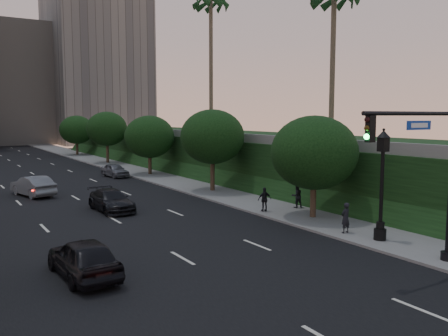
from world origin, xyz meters
TOP-DOWN VIEW (x-y plane):
  - ground at (0.00, 0.00)m, footprint 160.00×160.00m
  - road_surface at (0.00, 30.00)m, footprint 16.00×140.00m
  - sidewalk_right at (10.25, 30.00)m, footprint 4.50×140.00m
  - embankment at (22.00, 28.00)m, footprint 18.00×90.00m
  - parapet_wall at (13.50, 28.00)m, footprint 0.35×90.00m
  - office_block_mid at (6.00, 102.00)m, footprint 22.00×18.00m
  - office_block_right at (24.00, 96.00)m, footprint 20.00×22.00m
  - tree_right_a at (10.30, 8.00)m, footprint 5.20×5.20m
  - tree_right_b at (10.30, 20.00)m, footprint 5.20×5.20m
  - tree_right_c at (10.30, 33.00)m, footprint 5.20×5.20m
  - tree_right_d at (10.30, 47.00)m, footprint 5.20×5.20m
  - tree_right_e at (10.30, 62.00)m, footprint 5.20×5.20m
  - palm_far at (16.00, 30.00)m, footprint 3.20×3.20m
  - traffic_signal_mast at (8.14, -1.50)m, footprint 5.68×0.56m
  - street_lamp at (9.44, 2.23)m, footprint 0.64×0.64m
  - sedan_near_left at (-4.32, 4.85)m, footprint 2.06×4.65m
  - sedan_mid_left at (-2.56, 25.62)m, footprint 2.80×5.07m
  - sedan_near_right at (0.73, 16.76)m, footprint 2.07×4.84m
  - sedan_far_right at (6.64, 33.42)m, footprint 2.08×4.21m
  - pedestrian_a at (9.01, 4.12)m, footprint 0.61×0.42m
  - pedestrian_b at (11.33, 10.72)m, footprint 0.86×0.72m
  - pedestrian_c at (8.79, 10.84)m, footprint 0.96×0.56m

SIDE VIEW (x-z plane):
  - ground at x=0.00m, z-range 0.00..0.00m
  - road_surface at x=0.00m, z-range 0.00..0.02m
  - sidewalk_right at x=10.25m, z-range 0.00..0.15m
  - sedan_far_right at x=6.64m, z-range 0.00..1.38m
  - sedan_near_right at x=0.73m, z-range 0.00..1.39m
  - sedan_near_left at x=-4.32m, z-range 0.00..1.56m
  - sedan_mid_left at x=-2.56m, z-range 0.00..1.58m
  - pedestrian_c at x=8.79m, z-range 0.15..1.69m
  - pedestrian_b at x=11.33m, z-range 0.15..1.74m
  - pedestrian_a at x=9.01m, z-range 0.15..1.75m
  - embankment at x=22.00m, z-range 0.00..4.00m
  - street_lamp at x=9.44m, z-range -0.18..5.44m
  - traffic_signal_mast at x=8.14m, z-range 0.17..7.17m
  - tree_right_a at x=10.30m, z-range 0.90..7.14m
  - tree_right_c at x=10.30m, z-range 0.90..7.14m
  - tree_right_e at x=10.30m, z-range 0.90..7.14m
  - parapet_wall at x=13.50m, z-range 4.00..4.70m
  - tree_right_b at x=10.30m, z-range 1.15..7.88m
  - tree_right_d at x=10.30m, z-range 1.15..7.88m
  - office_block_mid at x=6.00m, z-range 0.00..26.00m
  - palm_far at x=16.00m, z-range 9.89..25.39m
  - office_block_right at x=24.00m, z-range 0.00..36.00m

